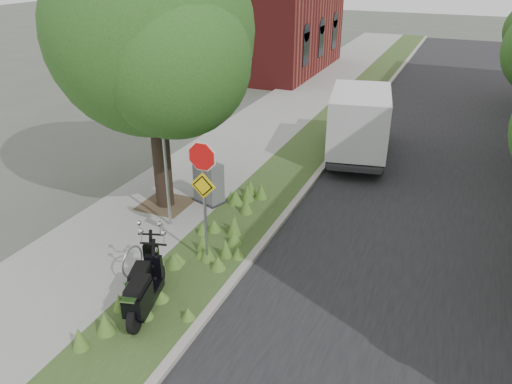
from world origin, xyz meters
TOP-DOWN VIEW (x-y plane):
  - ground at (0.00, 0.00)m, footprint 120.00×120.00m
  - sidewalk_near at (-4.25, 10.00)m, footprint 3.50×60.00m
  - verge at (-1.50, 10.00)m, footprint 2.00×60.00m
  - kerb_near at (-0.50, 10.00)m, footprint 0.20×60.00m
  - road at (3.00, 10.00)m, footprint 7.00×60.00m
  - street_tree_main at (-4.08, 2.86)m, footprint 6.21×5.54m
  - bare_post at (-3.20, 1.80)m, footprint 0.08×0.08m
  - bike_hoop at (-2.70, -0.60)m, footprint 0.06×0.78m
  - sign_assembly at (-1.40, 0.58)m, footprint 0.94×0.08m
  - brick_building at (-9.50, 22.00)m, footprint 9.40×10.40m
  - scooter_near at (-1.95, -1.23)m, footprint 0.80×1.81m
  - scooter_far at (-1.65, -1.68)m, footprint 0.73×1.95m
  - box_truck at (0.30, 9.09)m, footprint 2.75×5.13m
  - utility_cabinet at (-2.89, 3.50)m, footprint 1.07×0.88m

SIDE VIEW (x-z plane):
  - ground at x=0.00m, z-range 0.00..0.00m
  - road at x=3.00m, z-range 0.00..0.01m
  - sidewalk_near at x=-4.25m, z-range 0.00..0.12m
  - verge at x=-1.50m, z-range 0.00..0.12m
  - kerb_near at x=-0.50m, z-range 0.00..0.13m
  - bike_hoop at x=-2.70m, z-range 0.11..0.88m
  - scooter_near at x=-1.95m, z-range 0.11..1.00m
  - scooter_far at x=-1.65m, z-range 0.11..1.05m
  - utility_cabinet at x=-2.89m, z-range 0.09..1.32m
  - box_truck at x=0.30m, z-range 0.34..2.54m
  - bare_post at x=-3.20m, z-range 0.12..4.12m
  - sign_assembly at x=-1.40m, z-range 0.72..3.94m
  - brick_building at x=-9.50m, z-range 0.06..8.36m
  - street_tree_main at x=-4.08m, z-range 0.97..8.63m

